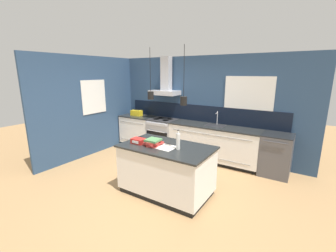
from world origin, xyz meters
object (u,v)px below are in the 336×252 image
(red_supply_box, at_px, (138,141))
(yellow_toolbox, at_px, (137,113))
(oven_range, at_px, (163,135))
(book_stack, at_px, (154,142))
(dishwasher, at_px, (276,155))
(bottle_on_island, at_px, (178,141))

(red_supply_box, bearing_deg, yellow_toolbox, 131.23)
(oven_range, xyz_separation_m, red_supply_box, (0.85, -2.07, 0.50))
(book_stack, height_order, red_supply_box, book_stack)
(dishwasher, xyz_separation_m, yellow_toolbox, (-3.90, 0.00, 0.54))
(book_stack, relative_size, yellow_toolbox, 1.03)
(bottle_on_island, bearing_deg, yellow_toolbox, 142.96)
(dishwasher, distance_m, bottle_on_island, 2.43)
(dishwasher, distance_m, book_stack, 2.74)
(book_stack, relative_size, red_supply_box, 1.44)
(dishwasher, xyz_separation_m, bottle_on_island, (-1.31, -1.96, 0.60))
(oven_range, bearing_deg, book_stack, -59.96)
(dishwasher, bearing_deg, bottle_on_island, -123.71)
(oven_range, distance_m, yellow_toolbox, 1.10)
(oven_range, relative_size, bottle_on_island, 2.66)
(book_stack, bearing_deg, oven_range, 120.04)
(book_stack, distance_m, yellow_toolbox, 2.94)
(oven_range, bearing_deg, red_supply_box, -67.58)
(dishwasher, bearing_deg, book_stack, -131.12)
(bottle_on_island, bearing_deg, red_supply_box, -171.64)
(red_supply_box, bearing_deg, oven_range, 112.42)
(dishwasher, relative_size, yellow_toolbox, 2.68)
(bottle_on_island, distance_m, yellow_toolbox, 3.25)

